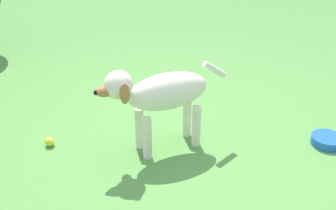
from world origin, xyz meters
The scene contains 4 objects.
ground centered at (0.00, 0.00, 0.00)m, with size 14.00×14.00×0.00m, color #548C42.
dog centered at (0.07, 0.06, 0.41)m, with size 0.86×0.46×0.62m.
tennis_ball_1 centered at (0.84, 0.04, 0.03)m, with size 0.07×0.07×0.07m, color yellow.
water_bowl centered at (-1.10, 0.02, 0.03)m, with size 0.22×0.22×0.06m, color blue.
Camera 1 is at (0.03, 2.51, 1.64)m, focal length 45.31 mm.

